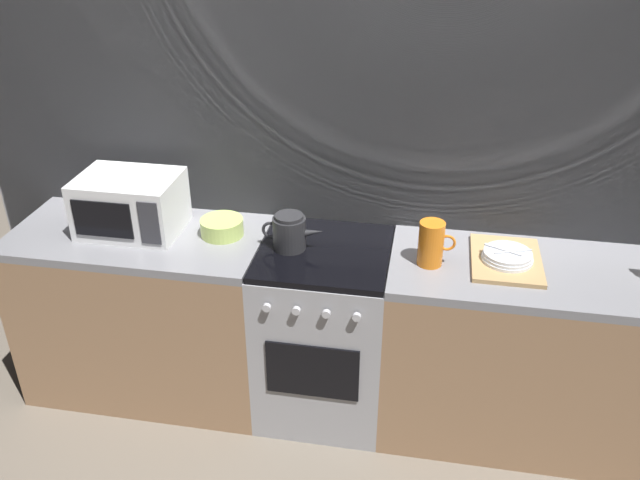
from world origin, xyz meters
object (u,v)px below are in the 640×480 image
object	(u,v)px
mixing_bowl	(222,227)
dish_pile	(507,258)
kettle	(290,232)
pitcher	(431,243)
stove_unit	(324,331)
microwave	(130,204)

from	to	relation	value
mixing_bowl	dish_pile	size ratio (longest dim) A/B	0.50
kettle	pitcher	distance (m)	0.63
stove_unit	mixing_bowl	xyz separation A→B (m)	(-0.50, 0.06, 0.49)
microwave	pitcher	distance (m)	1.40
stove_unit	dish_pile	world-z (taller)	dish_pile
pitcher	mixing_bowl	bearing A→B (deg)	174.42
kettle	dish_pile	distance (m)	0.96
kettle	mixing_bowl	xyz separation A→B (m)	(-0.34, 0.07, -0.04)
stove_unit	pitcher	bearing A→B (deg)	-4.08
microwave	mixing_bowl	bearing A→B (deg)	3.12
kettle	pitcher	world-z (taller)	pitcher
mixing_bowl	pitcher	xyz separation A→B (m)	(0.97, -0.09, 0.06)
microwave	pitcher	bearing A→B (deg)	-2.90
pitcher	dish_pile	xyz separation A→B (m)	(0.33, 0.06, -0.08)
stove_unit	dish_pile	distance (m)	0.93
stove_unit	kettle	xyz separation A→B (m)	(-0.16, -0.01, 0.53)
mixing_bowl	pitcher	distance (m)	0.97
stove_unit	mixing_bowl	size ratio (longest dim) A/B	4.50
kettle	mixing_bowl	world-z (taller)	kettle
kettle	pitcher	size ratio (longest dim) A/B	1.42
pitcher	microwave	bearing A→B (deg)	177.10
stove_unit	pitcher	xyz separation A→B (m)	(0.47, -0.03, 0.55)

